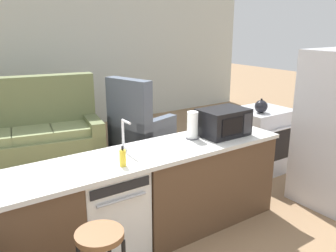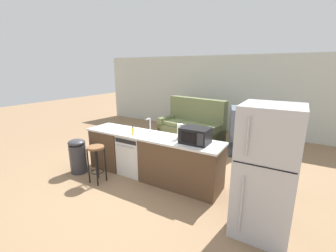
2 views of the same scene
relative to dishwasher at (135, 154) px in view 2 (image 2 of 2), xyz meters
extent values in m
plane|color=#896B4C|center=(0.25, 0.00, -0.42)|extent=(24.00, 24.00, 0.00)
cube|color=beige|center=(0.55, 4.20, 0.88)|extent=(10.00, 0.06, 2.60)
cube|color=brown|center=(-0.68, 0.00, 0.01)|extent=(0.75, 0.62, 0.86)
cube|color=brown|center=(1.08, 0.00, 0.01)|extent=(1.55, 0.62, 0.86)
cube|color=silver|center=(0.40, 0.00, 0.46)|extent=(2.94, 0.66, 0.04)
cube|color=black|center=(0.40, 0.00, -0.38)|extent=(2.86, 0.56, 0.08)
cube|color=white|center=(0.00, 0.00, 0.00)|extent=(0.58, 0.58, 0.84)
cube|color=black|center=(0.00, -0.30, 0.36)|extent=(0.52, 0.01, 0.08)
cylinder|color=#B2B2B7|center=(0.00, -0.31, 0.26)|extent=(0.44, 0.02, 0.02)
cube|color=#B7B7BC|center=(2.60, 0.55, 0.00)|extent=(0.76, 0.64, 0.85)
cube|color=black|center=(2.60, 0.22, 0.05)|extent=(0.53, 0.01, 0.43)
cylinder|color=silver|center=(2.60, 0.20, 0.28)|extent=(0.61, 0.03, 0.03)
cube|color=#B7B7BC|center=(2.60, 0.55, 0.45)|extent=(0.76, 0.64, 0.05)
torus|color=black|center=(2.43, 0.42, 0.47)|extent=(0.16, 0.16, 0.01)
torus|color=black|center=(2.77, 0.42, 0.47)|extent=(0.16, 0.16, 0.01)
torus|color=black|center=(2.43, 0.68, 0.47)|extent=(0.16, 0.16, 0.01)
torus|color=black|center=(2.77, 0.68, 0.47)|extent=(0.16, 0.16, 0.01)
cube|color=#B7B7BC|center=(2.60, -0.55, 0.46)|extent=(0.72, 0.70, 1.77)
cylinder|color=#B2B2B7|center=(2.40, -0.92, 1.01)|extent=(0.02, 0.02, 0.47)
cylinder|color=#B2B2B7|center=(2.40, -0.92, 0.13)|extent=(0.02, 0.02, 0.77)
cube|color=black|center=(2.60, -0.90, 0.67)|extent=(0.68, 0.01, 0.01)
cube|color=black|center=(1.36, 0.00, 0.62)|extent=(0.50, 0.36, 0.28)
cube|color=black|center=(1.31, -0.18, 0.62)|extent=(0.27, 0.01, 0.18)
cube|color=#2D2D33|center=(1.53, -0.18, 0.62)|extent=(0.11, 0.01, 0.21)
cylinder|color=silver|center=(0.28, 0.17, 0.49)|extent=(0.07, 0.07, 0.03)
cylinder|color=silver|center=(0.28, 0.17, 0.64)|extent=(0.02, 0.02, 0.26)
cylinder|color=silver|center=(0.28, 0.10, 0.77)|extent=(0.02, 0.14, 0.02)
cylinder|color=#4C4C51|center=(1.02, 0.08, 0.49)|extent=(0.14, 0.14, 0.01)
cylinder|color=white|center=(1.02, 0.08, 0.63)|extent=(0.11, 0.11, 0.27)
cylinder|color=yellow|center=(0.09, -0.16, 0.55)|extent=(0.06, 0.06, 0.14)
cylinder|color=black|center=(0.09, -0.16, 0.64)|extent=(0.02, 0.02, 0.04)
sphere|color=black|center=(2.43, 0.42, 0.56)|extent=(0.17, 0.17, 0.17)
sphere|color=black|center=(2.43, 0.42, 0.66)|extent=(0.03, 0.03, 0.03)
cone|color=black|center=(2.51, 0.42, 0.58)|extent=(0.08, 0.04, 0.06)
cylinder|color=brown|center=(-0.38, -0.72, 0.30)|extent=(0.32, 0.32, 0.04)
cylinder|color=black|center=(-0.49, -0.83, -0.07)|extent=(0.03, 0.03, 0.70)
cylinder|color=black|center=(-0.26, -0.83, -0.07)|extent=(0.03, 0.03, 0.70)
cylinder|color=black|center=(-0.49, -0.61, -0.07)|extent=(0.03, 0.03, 0.70)
cylinder|color=black|center=(-0.26, -0.61, -0.07)|extent=(0.03, 0.03, 0.70)
torus|color=black|center=(-0.38, -0.72, -0.20)|extent=(0.25, 0.25, 0.02)
cylinder|color=#333338|center=(-1.06, -0.62, -0.11)|extent=(0.34, 0.34, 0.62)
ellipsoid|color=#333338|center=(-1.06, -0.62, 0.25)|extent=(0.35, 0.35, 0.14)
cube|color=#667047|center=(0.04, 2.65, -0.21)|extent=(2.13, 1.26, 0.42)
cube|color=#667047|center=(0.10, 2.98, 0.21)|extent=(2.01, 0.62, 1.27)
cube|color=#667047|center=(-0.85, 2.82, -0.11)|extent=(0.37, 0.92, 0.62)
cube|color=#667047|center=(0.92, 2.48, -0.11)|extent=(0.37, 0.92, 0.62)
cube|color=#7D8959|center=(-0.51, 2.71, 0.06)|extent=(0.67, 0.72, 0.12)
cube|color=#7D8959|center=(0.03, 2.60, 0.06)|extent=(0.67, 0.72, 0.12)
cube|color=#7D8959|center=(0.57, 2.50, 0.06)|extent=(0.67, 0.72, 0.12)
cube|color=#515B6B|center=(1.76, 2.36, -0.22)|extent=(1.00, 1.04, 0.40)
cube|color=#515B6B|center=(1.47, 2.28, 0.18)|extent=(0.43, 0.87, 1.20)
cube|color=#515B6B|center=(1.85, 2.03, -0.15)|extent=(0.81, 0.37, 0.55)
cube|color=#515B6B|center=(1.66, 2.69, -0.15)|extent=(0.81, 0.37, 0.55)
camera|label=1|loc=(-1.15, -2.62, 1.62)|focal=38.00mm
camera|label=2|loc=(2.86, -3.48, 1.77)|focal=24.00mm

